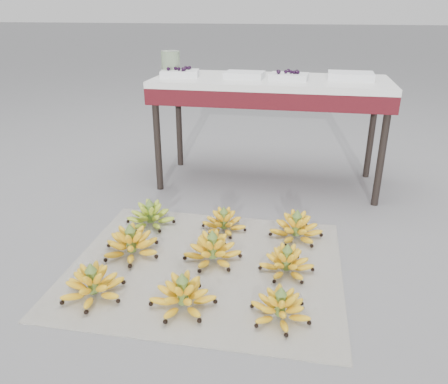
% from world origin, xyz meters
% --- Properties ---
extents(ground, '(60.00, 60.00, 0.00)m').
position_xyz_m(ground, '(0.00, 0.00, 0.00)').
color(ground, slate).
rests_on(ground, ground).
extents(newspaper_mat, '(1.26, 1.06, 0.01)m').
position_xyz_m(newspaper_mat, '(-0.03, -0.08, 0.00)').
color(newspaper_mat, white).
rests_on(newspaper_mat, ground).
extents(bunch_front_left, '(0.35, 0.35, 0.16)m').
position_xyz_m(bunch_front_left, '(-0.44, -0.40, 0.06)').
color(bunch_front_left, yellow).
rests_on(bunch_front_left, newspaper_mat).
extents(bunch_front_center, '(0.27, 0.27, 0.16)m').
position_xyz_m(bunch_front_center, '(-0.05, -0.39, 0.06)').
color(bunch_front_center, yellow).
rests_on(bunch_front_center, newspaper_mat).
extents(bunch_front_right, '(0.30, 0.30, 0.15)m').
position_xyz_m(bunch_front_right, '(0.34, -0.39, 0.06)').
color(bunch_front_right, yellow).
rests_on(bunch_front_right, newspaper_mat).
extents(bunch_mid_left, '(0.36, 0.36, 0.17)m').
position_xyz_m(bunch_mid_left, '(-0.41, -0.05, 0.06)').
color(bunch_mid_left, yellow).
rests_on(bunch_mid_left, newspaper_mat).
extents(bunch_mid_center, '(0.28, 0.28, 0.17)m').
position_xyz_m(bunch_mid_center, '(-0.01, -0.03, 0.06)').
color(bunch_mid_center, yellow).
rests_on(bunch_mid_center, newspaper_mat).
extents(bunch_mid_right, '(0.26, 0.26, 0.15)m').
position_xyz_m(bunch_mid_right, '(0.35, -0.07, 0.06)').
color(bunch_mid_right, yellow).
rests_on(bunch_mid_right, newspaper_mat).
extents(bunch_back_left, '(0.27, 0.27, 0.16)m').
position_xyz_m(bunch_back_left, '(-0.42, 0.27, 0.06)').
color(bunch_back_left, '#85AB2E').
rests_on(bunch_back_left, newspaper_mat).
extents(bunch_back_center, '(0.27, 0.27, 0.14)m').
position_xyz_m(bunch_back_center, '(-0.01, 0.28, 0.06)').
color(bunch_back_center, yellow).
rests_on(bunch_back_center, newspaper_mat).
extents(bunch_back_right, '(0.35, 0.35, 0.17)m').
position_xyz_m(bunch_back_right, '(0.38, 0.27, 0.06)').
color(bunch_back_right, yellow).
rests_on(bunch_back_right, newspaper_mat).
extents(vendor_table, '(1.48, 0.59, 0.71)m').
position_xyz_m(vendor_table, '(0.15, 1.03, 0.63)').
color(vendor_table, black).
rests_on(vendor_table, ground).
extents(tray_far_left, '(0.26, 0.21, 0.06)m').
position_xyz_m(tray_far_left, '(-0.44, 1.01, 0.73)').
color(tray_far_left, silver).
rests_on(tray_far_left, vendor_table).
extents(tray_left, '(0.25, 0.19, 0.04)m').
position_xyz_m(tray_left, '(-0.02, 1.01, 0.73)').
color(tray_left, silver).
rests_on(tray_left, vendor_table).
extents(tray_right, '(0.25, 0.19, 0.06)m').
position_xyz_m(tray_right, '(0.26, 1.00, 0.73)').
color(tray_right, silver).
rests_on(tray_right, vendor_table).
extents(tray_far_right, '(0.28, 0.21, 0.04)m').
position_xyz_m(tray_far_right, '(0.64, 1.07, 0.73)').
color(tray_far_right, silver).
rests_on(tray_far_right, vendor_table).
extents(glass_jar, '(0.12, 0.12, 0.15)m').
position_xyz_m(glass_jar, '(-0.51, 1.05, 0.78)').
color(glass_jar, beige).
rests_on(glass_jar, vendor_table).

